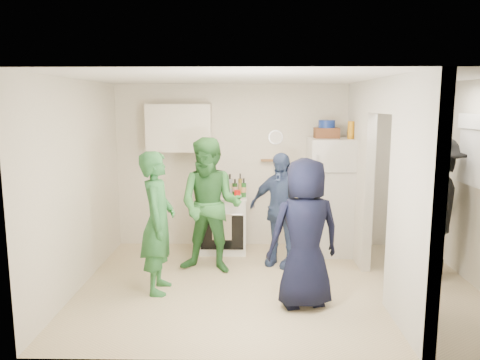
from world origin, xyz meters
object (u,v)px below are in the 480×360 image
blue_bowl (327,124)px  yellow_cup_stack_top (351,130)px  wicker_basket (326,133)px  person_nook (434,207)px  fridge (332,196)px  person_denim (280,210)px  stove (223,223)px  person_green_left (158,222)px  person_green_center (211,206)px  person_navy (305,233)px

blue_bowl → yellow_cup_stack_top: 0.36m
wicker_basket → person_nook: 1.81m
yellow_cup_stack_top → wicker_basket: bearing=154.9°
fridge → person_denim: (-0.80, -0.57, -0.07)m
stove → person_green_left: (-0.68, -1.54, 0.41)m
blue_bowl → person_denim: blue_bowl is taller
person_green_center → fridge: bearing=37.5°
stove → person_green_left: bearing=-113.8°
stove → person_green_left: size_ratio=0.51×
fridge → person_navy: (-0.62, -1.89, -0.03)m
person_nook → wicker_basket: bearing=-98.3°
stove → person_green_left: 1.73m
fridge → person_green_left: size_ratio=1.02×
wicker_basket → person_green_center: size_ratio=0.20×
blue_bowl → person_nook: bearing=-40.1°
yellow_cup_stack_top → person_navy: (-0.84, -1.79, -1.01)m
wicker_basket → person_denim: size_ratio=0.22×
stove → blue_bowl: bearing=0.8°
person_navy → person_nook: size_ratio=0.90×
person_green_center → person_nook: size_ratio=0.97×
person_navy → person_nook: 1.97m
stove → person_navy: size_ratio=0.52×
yellow_cup_stack_top → person_nook: (0.90, -0.87, -0.92)m
person_green_left → person_navy: 1.71m
wicker_basket → blue_bowl: 0.13m
blue_bowl → yellow_cup_stack_top: blue_bowl is taller
stove → person_navy: bearing=-62.7°
person_green_left → person_denim: size_ratio=1.07×
fridge → person_green_center: person_green_center is taller
wicker_basket → person_green_center: 2.06m
stove → fridge: 1.67m
fridge → person_denim: size_ratio=1.09×
stove → person_nook: (2.73, -1.00, 0.49)m
person_navy → person_green_left: bearing=-27.3°
person_denim → person_green_center: bearing=-135.0°
fridge → wicker_basket: wicker_basket is taller
blue_bowl → person_green_center: 2.12m
fridge → person_green_left: bearing=-146.7°
person_green_center → person_nook: person_nook is taller
person_denim → person_nook: bearing=17.4°
wicker_basket → blue_bowl: (0.00, 0.00, 0.13)m
person_navy → wicker_basket: bearing=-119.7°
fridge → blue_bowl: bearing=153.4°
person_denim → person_navy: 1.33m
wicker_basket → person_denim: bearing=-138.4°
stove → person_denim: person_denim is taller
person_green_center → person_navy: person_green_center is taller
blue_bowl → person_green_left: bearing=-144.6°
fridge → person_nook: 1.48m
blue_bowl → person_green_center: blue_bowl is taller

